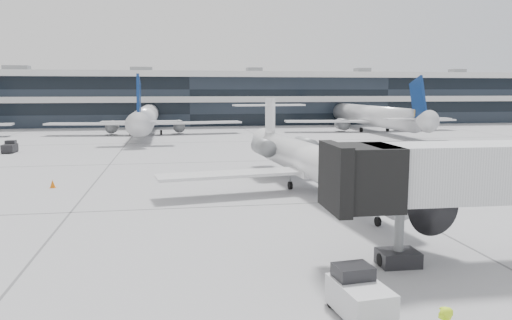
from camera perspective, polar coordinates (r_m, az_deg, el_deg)
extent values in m
plane|color=gray|center=(32.20, -2.61, -5.29)|extent=(220.00, 220.00, 0.00)
cube|color=black|center=(113.19, -7.79, 6.72)|extent=(170.00, 22.00, 10.00)
cylinder|color=silver|center=(35.94, 7.06, -0.41)|extent=(4.47, 22.90, 2.56)
cone|color=black|center=(24.76, 17.94, -4.57)|extent=(2.78, 2.86, 2.56)
cone|color=silver|center=(48.04, 1.42, 2.11)|extent=(2.68, 3.23, 2.43)
cube|color=silver|center=(35.20, -2.91, -1.63)|extent=(10.69, 4.04, 0.21)
cube|color=silver|center=(39.53, 14.88, -0.83)|extent=(10.47, 2.62, 0.21)
cylinder|color=slate|center=(42.62, 0.85, 1.49)|extent=(1.69, 3.33, 1.42)
cylinder|color=slate|center=(43.77, 5.65, 1.62)|extent=(1.69, 3.33, 1.42)
cube|color=silver|center=(47.33, 1.62, 4.44)|extent=(0.47, 2.48, 4.27)
cube|color=silver|center=(47.63, 1.50, 6.29)|extent=(6.93, 2.09, 0.15)
cylinder|color=black|center=(28.30, 13.74, -6.84)|extent=(0.21, 0.54, 0.53)
cylinder|color=black|center=(37.53, 3.93, -2.91)|extent=(0.28, 0.62, 0.61)
cylinder|color=black|center=(38.51, 7.95, -2.69)|extent=(0.28, 0.62, 0.61)
cube|color=black|center=(20.98, 12.38, -1.88)|extent=(2.47, 3.01, 2.58)
cylinder|color=slate|center=(22.15, 16.02, -8.34)|extent=(0.41, 0.41, 2.58)
cube|color=black|center=(22.43, 15.92, -10.71)|extent=(1.69, 1.33, 0.65)
cube|color=silver|center=(17.33, 11.81, -15.25)|extent=(1.69, 2.59, 1.00)
cube|color=black|center=(17.54, 11.02, -12.58)|extent=(1.32, 1.12, 0.56)
cylinder|color=black|center=(17.96, 8.62, -15.58)|extent=(0.25, 0.51, 0.49)
cylinder|color=black|center=(18.46, 12.22, -15.00)|extent=(0.25, 0.51, 0.49)
cylinder|color=black|center=(17.05, 15.13, -17.12)|extent=(0.25, 0.51, 0.49)
cone|color=orange|center=(41.12, -22.23, -2.52)|extent=(0.40, 0.40, 0.63)
cube|color=orange|center=(41.17, -22.20, -2.93)|extent=(0.56, 0.56, 0.03)
cube|color=black|center=(66.07, -26.33, 1.24)|extent=(1.37, 2.27, 0.92)
cube|color=black|center=(66.50, -26.23, 1.81)|extent=(1.14, 0.94, 0.51)
cylinder|color=black|center=(67.05, -26.56, 1.02)|extent=(0.19, 0.45, 0.45)
cylinder|color=black|center=(66.72, -25.64, 1.04)|extent=(0.19, 0.45, 0.45)
cylinder|color=black|center=(65.51, -26.99, 0.85)|extent=(0.19, 0.45, 0.45)
cylinder|color=black|center=(65.17, -26.06, 0.87)|extent=(0.19, 0.45, 0.45)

